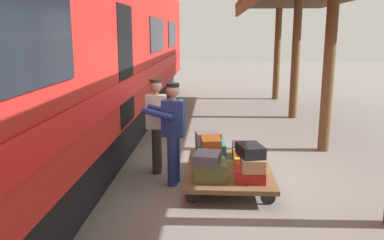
# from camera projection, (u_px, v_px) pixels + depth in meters

# --- Properties ---
(ground_plane) EXTENTS (60.00, 60.00, 0.00)m
(ground_plane) POSITION_uv_depth(u_px,v_px,m) (230.00, 176.00, 7.13)
(ground_plane) COLOR slate
(train_car) EXTENTS (3.02, 21.90, 4.00)m
(train_car) POSITION_uv_depth(u_px,v_px,m) (39.00, 59.00, 6.87)
(train_car) COLOR #B21E19
(train_car) RESTS_ON ground_plane
(luggage_cart) EXTENTS (1.39, 2.12, 0.29)m
(luggage_cart) POSITION_uv_depth(u_px,v_px,m) (228.00, 169.00, 6.77)
(luggage_cart) COLOR brown
(luggage_cart) RESTS_ON ground_plane
(suitcase_yellow_case) EXTENTS (0.46, 0.63, 0.23)m
(suitcase_yellow_case) POSITION_uv_depth(u_px,v_px,m) (247.00, 160.00, 6.72)
(suitcase_yellow_case) COLOR gold
(suitcase_yellow_case) RESTS_ON luggage_cart
(suitcase_teal_softside) EXTENTS (0.57, 0.62, 0.26)m
(suitcase_teal_softside) POSITION_uv_depth(u_px,v_px,m) (210.00, 149.00, 7.32)
(suitcase_teal_softside) COLOR #1E666B
(suitcase_teal_softside) RESTS_ON luggage_cart
(suitcase_burgundy_valise) EXTENTS (0.40, 0.46, 0.25)m
(suitcase_burgundy_valise) POSITION_uv_depth(u_px,v_px,m) (210.00, 159.00, 6.75)
(suitcase_burgundy_valise) COLOR maroon
(suitcase_burgundy_valise) RESTS_ON luggage_cart
(suitcase_olive_duffel) EXTENTS (0.53, 0.53, 0.28)m
(suitcase_olive_duffel) POSITION_uv_depth(u_px,v_px,m) (210.00, 170.00, 6.18)
(suitcase_olive_duffel) COLOR brown
(suitcase_olive_duffel) RESTS_ON luggage_cart
(suitcase_navy_fabric) EXTENTS (0.46, 0.49, 0.24)m
(suitcase_navy_fabric) POSITION_uv_depth(u_px,v_px,m) (245.00, 150.00, 7.29)
(suitcase_navy_fabric) COLOR navy
(suitcase_navy_fabric) RESTS_ON luggage_cart
(suitcase_red_plastic) EXTENTS (0.51, 0.53, 0.18)m
(suitcase_red_plastic) POSITION_uv_depth(u_px,v_px,m) (250.00, 174.00, 6.15)
(suitcase_red_plastic) COLOR #AD231E
(suitcase_red_plastic) RESTS_ON luggage_cart
(suitcase_orange_carryall) EXTENTS (0.36, 0.52, 0.25)m
(suitcase_orange_carryall) POSITION_uv_depth(u_px,v_px,m) (211.00, 145.00, 6.70)
(suitcase_orange_carryall) COLOR #CC6B23
(suitcase_orange_carryall) RESTS_ON suitcase_burgundy_valise
(suitcase_tan_vintage) EXTENTS (0.35, 0.52, 0.20)m
(suitcase_tan_vintage) POSITION_uv_depth(u_px,v_px,m) (252.00, 163.00, 6.08)
(suitcase_tan_vintage) COLOR tan
(suitcase_tan_vintage) RESTS_ON suitcase_red_plastic
(suitcase_gray_aluminum) EXTENTS (0.49, 0.43, 0.19)m
(suitcase_gray_aluminum) POSITION_uv_depth(u_px,v_px,m) (208.00, 137.00, 7.25)
(suitcase_gray_aluminum) COLOR #9EA0A5
(suitcase_gray_aluminum) RESTS_ON suitcase_teal_softside
(suitcase_maroon_trunk) EXTENTS (0.35, 0.49, 0.15)m
(suitcase_maroon_trunk) POSITION_uv_depth(u_px,v_px,m) (246.00, 149.00, 6.71)
(suitcase_maroon_trunk) COLOR maroon
(suitcase_maroon_trunk) RESTS_ON suitcase_yellow_case
(suitcase_slate_roller) EXTENTS (0.45, 0.51, 0.15)m
(suitcase_slate_roller) POSITION_uv_depth(u_px,v_px,m) (207.00, 158.00, 6.10)
(suitcase_slate_roller) COLOR #4C515B
(suitcase_slate_roller) RESTS_ON suitcase_olive_duffel
(suitcase_black_hardshell) EXTENTS (0.44, 0.55, 0.18)m
(suitcase_black_hardshell) POSITION_uv_depth(u_px,v_px,m) (251.00, 151.00, 6.06)
(suitcase_black_hardshell) COLOR black
(suitcase_black_hardshell) RESTS_ON suitcase_tan_vintage
(porter_in_overalls) EXTENTS (0.70, 0.49, 1.70)m
(porter_in_overalls) POSITION_uv_depth(u_px,v_px,m) (172.00, 130.00, 6.62)
(porter_in_overalls) COLOR navy
(porter_in_overalls) RESTS_ON ground_plane
(porter_by_door) EXTENTS (0.68, 0.45, 1.70)m
(porter_by_door) POSITION_uv_depth(u_px,v_px,m) (158.00, 122.00, 7.19)
(porter_by_door) COLOR #332D28
(porter_by_door) RESTS_ON ground_plane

